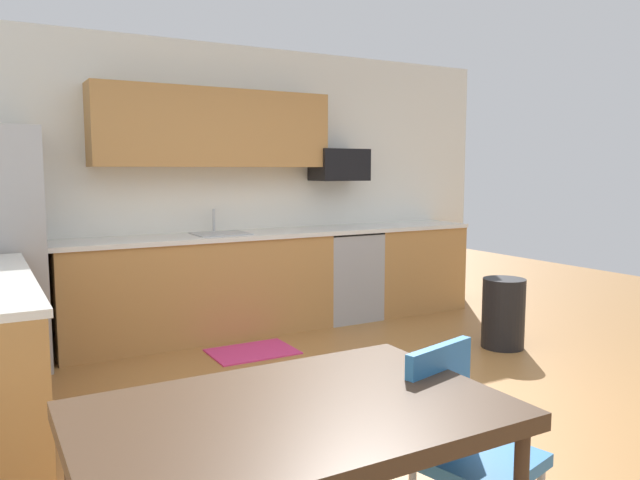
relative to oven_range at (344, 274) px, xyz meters
name	(u,v)px	position (x,y,z in m)	size (l,w,h in m)	color
ground_plane	(398,414)	(-1.01, -2.30, -0.46)	(12.00, 12.00, 0.00)	#9E6B38
wall_back	(237,188)	(-1.01, 0.35, 0.90)	(5.80, 0.10, 2.70)	silver
cabinet_run_back	(200,289)	(-1.53, 0.00, -0.01)	(2.46, 0.60, 0.90)	#AD7A42
cabinet_run_back_right	(409,268)	(0.84, 0.00, -0.01)	(1.09, 0.60, 0.90)	#AD7A42
countertop_back	(252,235)	(-1.01, 0.00, 0.46)	(4.80, 0.64, 0.04)	silver
upper_cabinets_back	(215,128)	(-1.31, 0.13, 1.44)	(2.20, 0.34, 0.70)	#AD7A42
oven_range	(344,274)	(0.00, 0.00, 0.00)	(0.60, 0.60, 0.91)	#999BA0
microwave	(339,165)	(0.00, 0.10, 1.12)	(0.54, 0.36, 0.32)	black
sink_basin	(221,241)	(-1.32, 0.00, 0.42)	(0.48, 0.40, 0.14)	#A5A8AD
sink_faucet	(214,222)	(-1.32, 0.18, 0.58)	(0.02, 0.02, 0.24)	#B2B5BA
dining_table	(293,425)	(-2.38, -3.55, 0.24)	(1.40, 0.90, 0.75)	#422D1E
chair_near_table	(462,440)	(-1.69, -3.60, 0.05)	(0.49, 0.49, 0.85)	#2D72B7
trash_bin	(503,313)	(0.64, -1.57, -0.16)	(0.36, 0.36, 0.60)	black
floor_mat	(252,352)	(-1.30, -0.65, -0.45)	(0.70, 0.50, 0.01)	#CC3372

